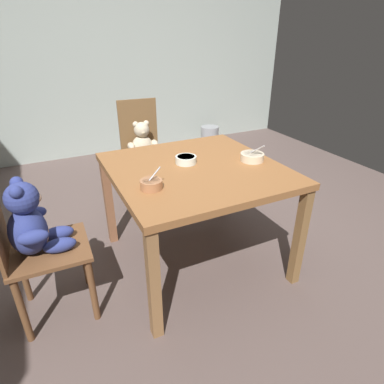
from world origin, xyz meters
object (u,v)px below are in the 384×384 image
Objects in this scene: metal_pail at (210,136)px; teddy_chair_near_left at (33,232)px; porridge_bowl_cream_near_right at (252,157)px; dining_table at (195,178)px; teddy_chair_far_center at (143,149)px; porridge_bowl_terracotta_near_left at (151,184)px; porridge_bowl_white_center at (186,160)px.

teddy_chair_near_left is at bearing -135.47° from metal_pail.
dining_table is at bearing 169.93° from porridge_bowl_cream_near_right.
porridge_bowl_terracotta_near_left is (-0.32, -1.14, 0.21)m from teddy_chair_far_center.
metal_pail is (1.30, 2.15, -0.49)m from dining_table.
porridge_bowl_terracotta_near_left reaches higher than dining_table.
dining_table is 7.78× the size of porridge_bowl_white_center.
metal_pail is at bearing 135.86° from teddy_chair_far_center.
dining_table is 6.57× the size of porridge_bowl_cream_near_right.
porridge_bowl_terracotta_near_left is 0.41m from porridge_bowl_white_center.
teddy_chair_far_center is 0.91m from porridge_bowl_white_center.
dining_table is at bearing -121.19° from metal_pail.
teddy_chair_far_center is 6.97× the size of porridge_bowl_white_center.
porridge_bowl_white_center is (0.32, 0.25, -0.00)m from porridge_bowl_terracotta_near_left.
teddy_chair_far_center is at bearing 91.82° from dining_table.
porridge_bowl_cream_near_right is at bearing 25.62° from teddy_chair_far_center.
porridge_bowl_terracotta_near_left is at bearing -153.82° from dining_table.
teddy_chair_far_center is 1.82m from metal_pail.
porridge_bowl_terracotta_near_left is at bearing -141.84° from porridge_bowl_white_center.
porridge_bowl_terracotta_near_left is 0.94× the size of porridge_bowl_white_center.
teddy_chair_near_left is at bearing -170.83° from porridge_bowl_white_center.
porridge_bowl_terracotta_near_left is 0.46× the size of metal_pail.
teddy_chair_near_left is at bearing -37.32° from teddy_chair_far_center.
metal_pail is at bearing 54.60° from porridge_bowl_terracotta_near_left.
teddy_chair_far_center is 1.12× the size of teddy_chair_near_left.
teddy_chair_near_left is 6.64× the size of porridge_bowl_terracotta_near_left.
metal_pail is at bearing 57.29° from porridge_bowl_white_center.
porridge_bowl_cream_near_right is (1.33, 0.00, 0.18)m from teddy_chair_near_left.
metal_pail is (1.33, 1.18, -0.39)m from teddy_chair_far_center.
teddy_chair_near_left is (-0.92, -1.04, 0.02)m from teddy_chair_far_center.
teddy_chair_far_center is 1.39m from teddy_chair_near_left.
teddy_chair_far_center is 5.88× the size of porridge_bowl_cream_near_right.
teddy_chair_far_center is at bearing 49.68° from teddy_chair_near_left.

